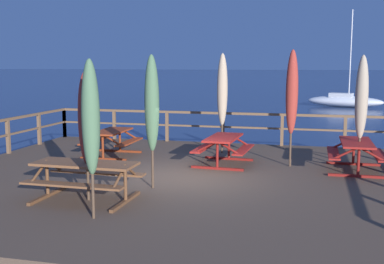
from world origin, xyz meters
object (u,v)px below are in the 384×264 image
at_px(patio_umbrella_short_mid, 292,93).
at_px(patio_umbrella_tall_mid_right, 222,90).
at_px(picnic_table_front_left, 112,138).
at_px(patio_umbrella_short_back, 152,104).
at_px(patio_umbrella_tall_mid_left, 91,118).
at_px(picnic_table_mid_left, 85,172).
at_px(picnic_table_back_right, 356,149).
at_px(patio_umbrella_tall_front, 362,98).
at_px(sailboat_distant, 344,101).
at_px(picnic_table_back_left, 223,144).
at_px(patio_umbrella_tall_back_left, 86,119).

bearing_deg(patio_umbrella_short_mid, patio_umbrella_tall_mid_right, 145.39).
relative_size(picnic_table_front_left, patio_umbrella_short_mid, 0.53).
bearing_deg(patio_umbrella_short_back, patio_umbrella_short_mid, 47.20).
bearing_deg(patio_umbrella_tall_mid_left, patio_umbrella_tall_mid_right, 81.25).
xyz_separation_m(picnic_table_front_left, patio_umbrella_short_mid, (5.25, -0.22, 1.42)).
xyz_separation_m(picnic_table_mid_left, picnic_table_back_right, (5.52, 4.13, -0.01)).
xyz_separation_m(patio_umbrella_tall_front, sailboat_distant, (1.36, 27.95, -2.08)).
bearing_deg(sailboat_distant, picnic_table_front_left, -106.82).
height_order(patio_umbrella_short_mid, patio_umbrella_tall_front, patio_umbrella_short_mid).
distance_m(picnic_table_back_left, patio_umbrella_tall_back_left, 4.69).
bearing_deg(picnic_table_back_right, patio_umbrella_tall_back_left, -142.82).
distance_m(picnic_table_back_left, sailboat_distant, 28.43).
bearing_deg(sailboat_distant, patio_umbrella_tall_back_left, -102.10).
height_order(picnic_table_mid_left, patio_umbrella_tall_mid_right, patio_umbrella_tall_mid_right).
bearing_deg(patio_umbrella_short_mid, picnic_table_mid_left, -131.99).
bearing_deg(picnic_table_front_left, sailboat_distant, 73.18).
bearing_deg(patio_umbrella_tall_back_left, sailboat_distant, 77.90).
distance_m(patio_umbrella_tall_back_left, sailboat_distant, 32.88).
distance_m(picnic_table_mid_left, picnic_table_back_right, 6.89).
height_order(picnic_table_back_right, patio_umbrella_tall_mid_right, patio_umbrella_tall_mid_right).
height_order(picnic_table_back_left, patio_umbrella_tall_mid_right, patio_umbrella_tall_mid_right).
bearing_deg(picnic_table_back_right, picnic_table_back_left, -179.33).
bearing_deg(picnic_table_front_left, patio_umbrella_tall_back_left, -72.16).
height_order(picnic_table_back_right, patio_umbrella_short_mid, patio_umbrella_short_mid).
xyz_separation_m(patio_umbrella_tall_back_left, patio_umbrella_tall_mid_left, (0.61, -1.05, 0.15)).
bearing_deg(patio_umbrella_tall_mid_left, patio_umbrella_tall_back_left, 120.27).
height_order(patio_umbrella_tall_mid_left, sailboat_distant, sailboat_distant).
distance_m(patio_umbrella_short_mid, patio_umbrella_tall_mid_left, 6.22).
bearing_deg(patio_umbrella_tall_front, picnic_table_back_right, -171.22).
bearing_deg(patio_umbrella_short_back, patio_umbrella_tall_front, 32.55).
bearing_deg(picnic_table_mid_left, picnic_table_back_left, 63.07).
distance_m(picnic_table_front_left, picnic_table_back_right, 6.92).
height_order(picnic_table_mid_left, picnic_table_front_left, same).
height_order(patio_umbrella_short_mid, patio_umbrella_short_back, patio_umbrella_short_mid).
bearing_deg(picnic_table_front_left, patio_umbrella_short_mid, -2.37).
bearing_deg(picnic_table_back_left, patio_umbrella_short_back, -110.30).
distance_m(patio_umbrella_short_mid, sailboat_distant, 28.06).
height_order(picnic_table_mid_left, sailboat_distant, sailboat_distant).
xyz_separation_m(patio_umbrella_tall_mid_right, patio_umbrella_tall_mid_left, (-1.05, -6.82, -0.15)).
bearing_deg(picnic_table_back_right, patio_umbrella_short_back, -147.14).
relative_size(picnic_table_back_right, patio_umbrella_short_back, 0.63).
relative_size(patio_umbrella_short_back, sailboat_distant, 0.38).
distance_m(picnic_table_back_left, patio_umbrella_tall_mid_left, 5.47).
bearing_deg(picnic_table_back_right, picnic_table_mid_left, -143.22).
bearing_deg(patio_umbrella_short_back, patio_umbrella_tall_mid_left, -98.49).
bearing_deg(patio_umbrella_tall_back_left, patio_umbrella_short_mid, 48.58).
height_order(patio_umbrella_tall_back_left, sailboat_distant, sailboat_distant).
relative_size(picnic_table_mid_left, picnic_table_front_left, 1.28).
bearing_deg(picnic_table_front_left, picnic_table_back_right, -3.13).
bearing_deg(sailboat_distant, picnic_table_back_right, -92.92).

